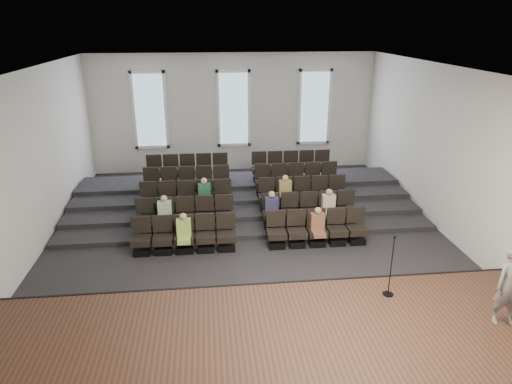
{
  "coord_description": "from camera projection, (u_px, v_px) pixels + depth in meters",
  "views": [
    {
      "loc": [
        -1.18,
        -12.39,
        6.21
      ],
      "look_at": [
        0.24,
        0.5,
        1.33
      ],
      "focal_mm": 32.0,
      "sensor_mm": 36.0,
      "label": 1
    }
  ],
  "objects": [
    {
      "name": "audience",
      "position": [
        252.0,
        208.0,
        13.97
      ],
      "size": [
        5.45,
        2.64,
        1.1
      ],
      "color": "#9DC74F",
      "rests_on": "seating_rows"
    },
    {
      "name": "ground",
      "position": [
        250.0,
        239.0,
        13.84
      ],
      "size": [
        14.0,
        14.0,
        0.0
      ],
      "primitive_type": "plane",
      "color": "black",
      "rests_on": "ground"
    },
    {
      "name": "risers",
      "position": [
        241.0,
        196.0,
        16.72
      ],
      "size": [
        11.8,
        4.8,
        0.6
      ],
      "color": "black",
      "rests_on": "ground"
    },
    {
      "name": "wall_right",
      "position": [
        450.0,
        154.0,
        13.57
      ],
      "size": [
        0.04,
        14.0,
        5.0
      ],
      "primitive_type": "cube",
      "color": "silver",
      "rests_on": "ground"
    },
    {
      "name": "speaker",
      "position": [
        510.0,
        286.0,
        8.93
      ],
      "size": [
        0.64,
        0.44,
        1.67
      ],
      "primitive_type": "imported",
      "rotation": [
        0.0,
        0.0,
        -0.07
      ],
      "color": "slate",
      "rests_on": "stage"
    },
    {
      "name": "ceiling",
      "position": [
        249.0,
        69.0,
        12.07
      ],
      "size": [
        12.0,
        14.0,
        0.02
      ],
      "primitive_type": "cube",
      "color": "white",
      "rests_on": "ground"
    },
    {
      "name": "wall_front",
      "position": [
        297.0,
        302.0,
        6.42
      ],
      "size": [
        12.0,
        0.04,
        5.0
      ],
      "primitive_type": "cube",
      "color": "silver",
      "rests_on": "ground"
    },
    {
      "name": "wall_left",
      "position": [
        28.0,
        167.0,
        12.34
      ],
      "size": [
        0.04,
        14.0,
        5.0
      ],
      "primitive_type": "cube",
      "color": "silver",
      "rests_on": "ground"
    },
    {
      "name": "mic_stand",
      "position": [
        390.0,
        278.0,
        9.99
      ],
      "size": [
        0.24,
        0.24,
        1.45
      ],
      "color": "black",
      "rests_on": "stage"
    },
    {
      "name": "stage",
      "position": [
        275.0,
        343.0,
        9.0
      ],
      "size": [
        11.8,
        3.6,
        0.5
      ],
      "primitive_type": "cube",
      "color": "#442C1D",
      "rests_on": "ground"
    },
    {
      "name": "seating_rows",
      "position": [
        245.0,
        200.0,
        15.03
      ],
      "size": [
        6.8,
        4.7,
        1.67
      ],
      "color": "black",
      "rests_on": "ground"
    },
    {
      "name": "wall_back",
      "position": [
        234.0,
        113.0,
        19.48
      ],
      "size": [
        12.0,
        0.04,
        5.0
      ],
      "primitive_type": "cube",
      "color": "silver",
      "rests_on": "ground"
    },
    {
      "name": "windows",
      "position": [
        234.0,
        109.0,
        19.35
      ],
      "size": [
        8.44,
        0.1,
        3.24
      ],
      "color": "white",
      "rests_on": "wall_back"
    },
    {
      "name": "stage_lip",
      "position": [
        264.0,
        293.0,
        10.65
      ],
      "size": [
        11.8,
        0.06,
        0.52
      ],
      "primitive_type": "cube",
      "color": "black",
      "rests_on": "ground"
    }
  ]
}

